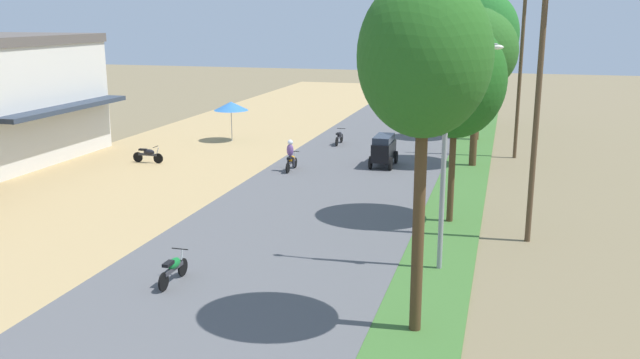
# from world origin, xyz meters

# --- Properties ---
(parked_motorbike_third) EXTENTS (1.80, 0.54, 0.94)m
(parked_motorbike_third) POSITION_xyz_m (-11.19, 23.79, 0.55)
(parked_motorbike_third) COLOR black
(parked_motorbike_third) RESTS_ON dirt_shoulder
(vendor_umbrella) EXTENTS (2.20, 2.20, 2.52)m
(vendor_umbrella) POSITION_xyz_m (-9.35, 31.19, 2.31)
(vendor_umbrella) COLOR #99999E
(vendor_umbrella) RESTS_ON dirt_shoulder
(median_tree_nearest) EXTENTS (3.20, 3.20, 8.92)m
(median_tree_nearest) POSITION_xyz_m (5.64, 7.44, 6.99)
(median_tree_nearest) COLOR #4C351E
(median_tree_nearest) RESTS_ON median_strip
(median_tree_second) EXTENTS (3.78, 3.78, 7.72)m
(median_tree_second) POSITION_xyz_m (5.67, 17.27, 5.57)
(median_tree_second) COLOR #4C351E
(median_tree_second) RESTS_ON median_strip
(median_tree_third) EXTENTS (4.08, 4.08, 8.20)m
(median_tree_third) POSITION_xyz_m (5.97, 27.90, 6.11)
(median_tree_third) COLOR #4C351E
(median_tree_third) RESTS_ON median_strip
(median_tree_fourth) EXTENTS (3.08, 3.08, 8.34)m
(median_tree_fourth) POSITION_xyz_m (5.72, 35.90, 6.58)
(median_tree_fourth) COLOR #4C351E
(median_tree_fourth) RESTS_ON median_strip
(median_tree_fifth) EXTENTS (4.58, 4.58, 9.43)m
(median_tree_fifth) POSITION_xyz_m (5.84, 41.53, 6.55)
(median_tree_fifth) COLOR #4C351E
(median_tree_fifth) RESTS_ON median_strip
(streetlamp_near) EXTENTS (3.16, 0.20, 7.22)m
(streetlamp_near) POSITION_xyz_m (5.80, 12.00, 4.26)
(streetlamp_near) COLOR gray
(streetlamp_near) RESTS_ON median_strip
(streetlamp_mid) EXTENTS (3.16, 0.20, 8.36)m
(streetlamp_mid) POSITION_xyz_m (5.80, 54.72, 4.84)
(streetlamp_mid) COLOR gray
(streetlamp_mid) RESTS_ON median_strip
(utility_pole_near) EXTENTS (1.80, 0.20, 9.57)m
(utility_pole_near) POSITION_xyz_m (8.59, 15.72, 4.98)
(utility_pole_near) COLOR brown
(utility_pole_near) RESTS_ON ground
(utility_pole_far) EXTENTS (1.80, 0.20, 9.92)m
(utility_pole_far) POSITION_xyz_m (8.17, 30.81, 5.16)
(utility_pole_far) COLOR brown
(utility_pole_far) RESTS_ON ground
(car_van_black) EXTENTS (1.19, 2.41, 1.67)m
(car_van_black) POSITION_xyz_m (1.39, 26.31, 1.02)
(car_van_black) COLOR black
(car_van_black) RESTS_ON road_strip
(motorbike_ahead_second) EXTENTS (0.54, 1.80, 0.94)m
(motorbike_ahead_second) POSITION_xyz_m (-1.82, 8.57, 0.57)
(motorbike_ahead_second) COLOR black
(motorbike_ahead_second) RESTS_ON road_strip
(motorbike_ahead_third) EXTENTS (0.54, 1.80, 1.66)m
(motorbike_ahead_third) POSITION_xyz_m (-3.03, 23.94, 0.86)
(motorbike_ahead_third) COLOR black
(motorbike_ahead_third) RESTS_ON road_strip
(motorbike_ahead_fourth) EXTENTS (0.54, 1.80, 0.94)m
(motorbike_ahead_fourth) POSITION_xyz_m (-2.39, 31.79, 0.57)
(motorbike_ahead_fourth) COLOR black
(motorbike_ahead_fourth) RESTS_ON road_strip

